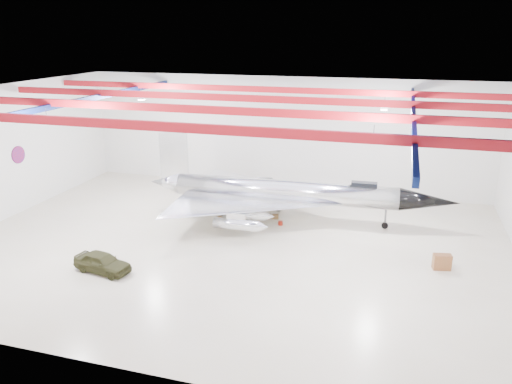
% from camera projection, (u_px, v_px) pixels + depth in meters
% --- Properties ---
extents(floor, '(40.00, 40.00, 0.00)m').
position_uv_depth(floor, '(232.00, 244.00, 36.99)').
color(floor, beige).
rests_on(floor, ground).
extents(wall_back, '(40.00, 0.00, 40.00)m').
position_uv_depth(wall_back, '(281.00, 133.00, 48.98)').
color(wall_back, silver).
rests_on(wall_back, floor).
extents(ceiling, '(40.00, 40.00, 0.00)m').
position_uv_depth(ceiling, '(229.00, 95.00, 33.60)').
color(ceiling, '#0A0F38').
rests_on(ceiling, wall_back).
extents(ceiling_structure, '(39.50, 29.50, 1.08)m').
position_uv_depth(ceiling_structure, '(229.00, 105.00, 33.81)').
color(ceiling_structure, maroon).
rests_on(ceiling_structure, ceiling).
extents(wall_roundel, '(0.10, 1.50, 1.50)m').
position_uv_depth(wall_roundel, '(18.00, 155.00, 42.65)').
color(wall_roundel, '#B21414').
rests_on(wall_roundel, wall_left).
extents(jet_aircraft, '(25.60, 15.36, 6.98)m').
position_uv_depth(jet_aircraft, '(284.00, 194.00, 41.09)').
color(jet_aircraft, silver).
rests_on(jet_aircraft, floor).
extents(jeep, '(4.17, 2.20, 1.35)m').
position_uv_depth(jeep, '(102.00, 262.00, 32.61)').
color(jeep, '#333319').
rests_on(jeep, floor).
extents(desk, '(1.25, 0.80, 1.06)m').
position_uv_depth(desk, '(442.00, 262.00, 32.99)').
color(desk, brown).
rests_on(desk, floor).
extents(crate_ply, '(0.49, 0.41, 0.32)m').
position_uv_depth(crate_ply, '(220.00, 218.00, 41.70)').
color(crate_ply, olive).
rests_on(crate_ply, floor).
extents(toolbox_red, '(0.52, 0.42, 0.35)m').
position_uv_depth(toolbox_red, '(218.00, 203.00, 45.46)').
color(toolbox_red, '#9C1D0F').
rests_on(toolbox_red, floor).
extents(parts_bin, '(0.60, 0.52, 0.37)m').
position_uv_depth(parts_bin, '(275.00, 217.00, 42.02)').
color(parts_bin, olive).
rests_on(parts_bin, floor).
extents(tool_chest, '(0.38, 0.38, 0.33)m').
position_uv_depth(tool_chest, '(280.00, 223.00, 40.64)').
color(tool_chest, '#9C1D0F').
rests_on(tool_chest, floor).
extents(oil_barrel, '(0.67, 0.59, 0.40)m').
position_uv_depth(oil_barrel, '(268.00, 216.00, 42.15)').
color(oil_barrel, olive).
rests_on(oil_barrel, floor).
extents(spares_box, '(0.50, 0.50, 0.34)m').
position_uv_depth(spares_box, '(278.00, 209.00, 43.83)').
color(spares_box, '#59595B').
rests_on(spares_box, floor).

